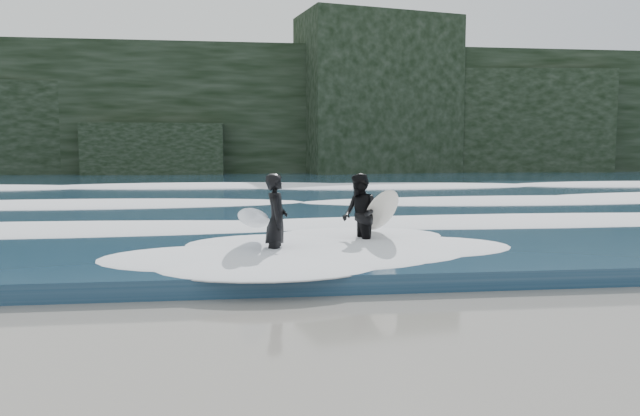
{
  "coord_description": "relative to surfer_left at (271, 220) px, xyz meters",
  "views": [
    {
      "loc": [
        -1.86,
        -5.59,
        2.08
      ],
      "look_at": [
        -0.37,
        5.86,
        1.0
      ],
      "focal_mm": 35.0,
      "sensor_mm": 36.0,
      "label": 1
    }
  ],
  "objects": [
    {
      "name": "foam_near",
      "position": [
        1.3,
        3.59,
        -0.44
      ],
      "size": [
        60.0,
        3.2,
        0.2
      ],
      "primitive_type": "ellipsoid",
      "color": "white",
      "rests_on": "sea"
    },
    {
      "name": "surfer_left",
      "position": [
        0.0,
        0.0,
        0.0
      ],
      "size": [
        0.99,
        2.01,
        1.66
      ],
      "color": "black",
      "rests_on": "ground"
    },
    {
      "name": "foam_far",
      "position": [
        1.3,
        19.59,
        -0.39
      ],
      "size": [
        60.0,
        4.8,
        0.3
      ],
      "primitive_type": "ellipsoid",
      "color": "white",
      "rests_on": "sea"
    },
    {
      "name": "headland",
      "position": [
        1.3,
        40.59,
        4.16
      ],
      "size": [
        70.0,
        9.0,
        10.0
      ],
      "primitive_type": "cube",
      "color": "black",
      "rests_on": "ground"
    },
    {
      "name": "surfer_right",
      "position": [
        1.83,
        0.91,
        -0.02
      ],
      "size": [
        1.14,
        2.03,
        1.63
      ],
      "color": "black",
      "rests_on": "ground"
    },
    {
      "name": "sea",
      "position": [
        1.3,
        23.59,
        -0.69
      ],
      "size": [
        90.0,
        52.0,
        0.3
      ],
      "primitive_type": "cube",
      "color": "navy",
      "rests_on": "ground"
    },
    {
      "name": "foam_mid",
      "position": [
        1.3,
        10.59,
        -0.42
      ],
      "size": [
        60.0,
        4.0,
        0.24
      ],
      "primitive_type": "ellipsoid",
      "color": "white",
      "rests_on": "sea"
    },
    {
      "name": "ground",
      "position": [
        1.3,
        -5.41,
        -0.84
      ],
      "size": [
        120.0,
        120.0,
        0.0
      ],
      "primitive_type": "plane",
      "color": "olive",
      "rests_on": "ground"
    }
  ]
}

